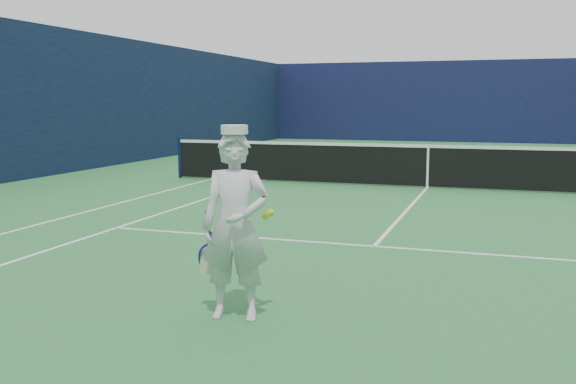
% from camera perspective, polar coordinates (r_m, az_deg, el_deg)
% --- Properties ---
extents(ground, '(80.00, 80.00, 0.00)m').
position_cam_1_polar(ground, '(15.19, 12.26, 0.34)').
color(ground, '#2A6E35').
rests_on(ground, ground).
extents(court_markings, '(11.03, 23.83, 0.01)m').
position_cam_1_polar(court_markings, '(15.19, 12.26, 0.36)').
color(court_markings, white).
rests_on(court_markings, ground).
extents(windscreen_fence, '(20.12, 36.12, 4.00)m').
position_cam_1_polar(windscreen_fence, '(15.06, 12.49, 7.91)').
color(windscreen_fence, '#0E1335').
rests_on(windscreen_fence, ground).
extents(tennis_net, '(12.88, 0.09, 1.07)m').
position_cam_1_polar(tennis_net, '(15.13, 12.33, 2.43)').
color(tennis_net, '#141E4C').
rests_on(tennis_net, ground).
extents(tennis_player, '(0.81, 0.52, 1.77)m').
position_cam_1_polar(tennis_player, '(5.84, -4.70, -2.99)').
color(tennis_player, silver).
rests_on(tennis_player, ground).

